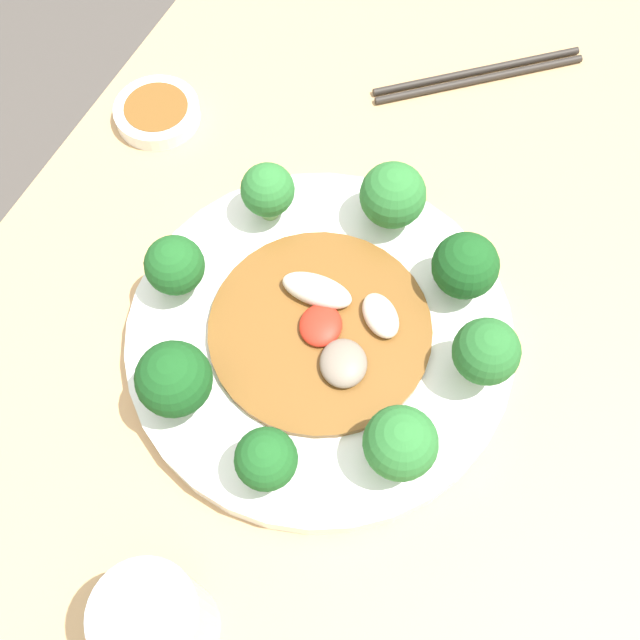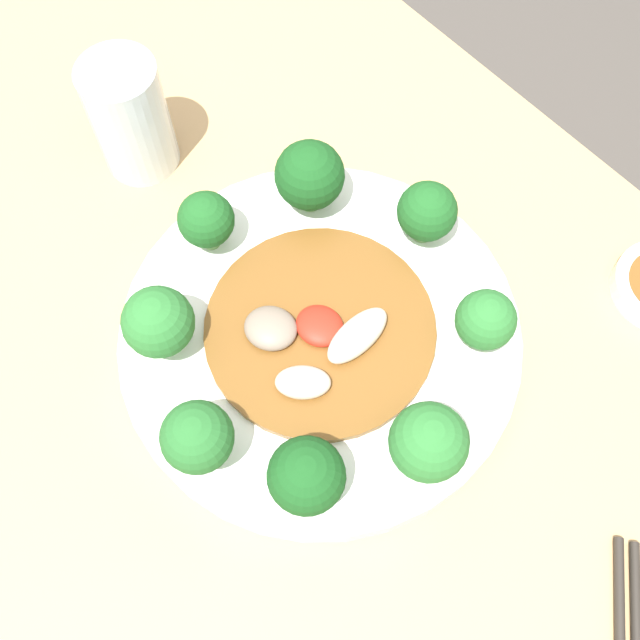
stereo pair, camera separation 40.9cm
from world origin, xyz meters
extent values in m
plane|color=#4C4742|center=(0.00, 0.00, 0.00)|extent=(8.00, 8.00, 0.00)
cube|color=tan|center=(0.00, 0.00, 0.37)|extent=(1.04, 0.65, 0.73)
cylinder|color=white|center=(-0.01, -0.02, 0.74)|extent=(0.31, 0.31, 0.02)
cylinder|color=#70A356|center=(0.06, 0.07, 0.76)|extent=(0.02, 0.02, 0.01)
sphere|color=#2D7533|center=(0.06, 0.07, 0.79)|extent=(0.05, 0.05, 0.05)
cylinder|color=#70A356|center=(0.08, -0.09, 0.76)|extent=(0.02, 0.02, 0.01)
sphere|color=#19511E|center=(0.08, -0.09, 0.79)|extent=(0.06, 0.06, 0.06)
cylinder|color=#7AAD5B|center=(-0.03, 0.10, 0.76)|extent=(0.02, 0.02, 0.02)
sphere|color=#286B2D|center=(-0.03, 0.10, 0.79)|extent=(0.05, 0.05, 0.05)
cylinder|color=#89B76B|center=(-0.13, -0.01, 0.76)|extent=(0.02, 0.02, 0.01)
sphere|color=#2D7533|center=(-0.13, -0.01, 0.79)|extent=(0.05, 0.05, 0.05)
cylinder|color=#70A356|center=(-0.10, 0.06, 0.76)|extent=(0.02, 0.02, 0.01)
sphere|color=#19511E|center=(-0.10, 0.06, 0.79)|extent=(0.05, 0.05, 0.05)
cylinder|color=#7AAD5B|center=(-0.09, -0.11, 0.76)|extent=(0.02, 0.02, 0.02)
sphere|color=#2D7533|center=(-0.09, -0.11, 0.79)|extent=(0.04, 0.04, 0.04)
cylinder|color=#70A356|center=(0.00, -0.14, 0.76)|extent=(0.02, 0.02, 0.01)
sphere|color=#1E5B23|center=(0.00, -0.14, 0.79)|extent=(0.05, 0.05, 0.05)
cylinder|color=#70A356|center=(0.11, -0.01, 0.76)|extent=(0.02, 0.02, 0.02)
sphere|color=#1E5B23|center=(0.11, -0.01, 0.79)|extent=(0.04, 0.04, 0.04)
cylinder|color=brown|center=(-0.01, -0.02, 0.76)|extent=(0.18, 0.18, 0.01)
ellipsoid|color=red|center=(-0.01, -0.02, 0.76)|extent=(0.04, 0.04, 0.01)
ellipsoid|color=silver|center=(-0.04, -0.04, 0.77)|extent=(0.03, 0.06, 0.02)
ellipsoid|color=gray|center=(0.01, 0.01, 0.76)|extent=(0.05, 0.05, 0.02)
ellipsoid|color=beige|center=(-0.04, 0.02, 0.76)|extent=(0.05, 0.05, 0.02)
cylinder|color=silver|center=(0.23, -0.02, 0.78)|extent=(0.06, 0.06, 0.11)
cylinder|color=#2D2823|center=(-0.33, 0.00, 0.73)|extent=(0.14, 0.17, 0.01)
cylinder|color=#2D2823|center=(-0.34, -0.01, 0.73)|extent=(0.14, 0.17, 0.01)
cylinder|color=white|center=(-0.16, -0.26, 0.74)|extent=(0.08, 0.08, 0.01)
cylinder|color=brown|center=(-0.16, -0.26, 0.74)|extent=(0.06, 0.06, 0.00)
camera|label=1|loc=(0.21, 0.09, 1.29)|focal=42.00mm
camera|label=2|loc=(-0.19, 0.13, 1.27)|focal=42.00mm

